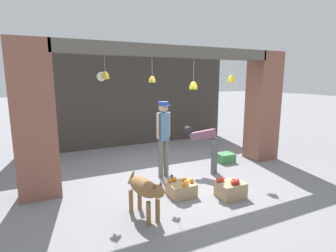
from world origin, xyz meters
The scene contains 13 objects.
ground_plane centered at (0.00, 0.00, 0.00)m, with size 60.00×60.00×0.00m, color gray.
shop_back_wall centered at (0.00, 3.19, 1.41)m, with size 6.72×0.12×2.81m, color #38332D.
shop_pillar_left centered at (-2.71, 0.30, 1.41)m, with size 0.70×0.60×2.81m, color brown.
shop_pillar_right centered at (2.71, 0.30, 1.41)m, with size 0.70×0.60×2.81m, color brown.
storefront_awning centered at (0.02, 0.12, 2.66)m, with size 4.82×0.27×0.93m.
dog centered at (-1.24, -1.30, 0.47)m, with size 0.41×0.99×0.69m.
shopkeeper centered at (-0.26, 0.16, 0.98)m, with size 0.34×0.28×1.66m.
worker_stooping centered at (0.73, 0.03, 0.70)m, with size 0.63×0.69×1.05m.
fruit_crate_oranges centered at (-0.36, -0.85, 0.13)m, with size 0.47×0.42×0.32m.
fruit_crate_apples centered at (0.43, -1.30, 0.15)m, with size 0.49×0.38×0.36m.
produce_box_green centered at (1.62, 0.40, 0.11)m, with size 0.43×0.36×0.23m, color #42844C.
water_bottle centered at (-0.32, -0.37, 0.11)m, with size 0.07×0.07×0.23m.
wall_clock centered at (-0.93, 3.11, 2.20)m, with size 0.29×0.03×0.29m.
Camera 1 is at (-2.55, -4.87, 2.15)m, focal length 28.00 mm.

